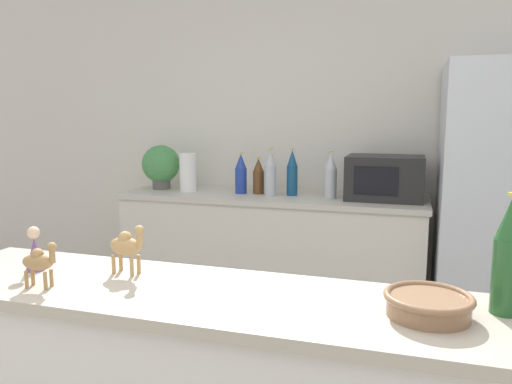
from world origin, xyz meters
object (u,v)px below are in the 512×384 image
at_px(fruit_bowl, 428,304).
at_px(camel_figurine_second, 39,261).
at_px(back_bottle_5, 270,173).
at_px(wine_bottle, 509,257).
at_px(back_bottle_1, 271,175).
at_px(back_bottle_2, 292,173).
at_px(microwave, 385,178).
at_px(potted_plant, 161,165).
at_px(wise_man_figurine_crimson, 35,252).
at_px(back_bottle_0, 330,176).
at_px(back_bottle_4, 241,174).
at_px(camel_figurine, 127,245).
at_px(paper_towel_roll, 188,172).
at_px(back_bottle_3, 258,176).

bearing_deg(fruit_bowl, camel_figurine_second, -174.00).
relative_size(back_bottle_5, wine_bottle, 1.00).
distance_m(back_bottle_1, back_bottle_2, 0.16).
bearing_deg(microwave, back_bottle_1, 178.51).
bearing_deg(potted_plant, wise_man_figurine_crimson, -73.72).
distance_m(back_bottle_2, wine_bottle, 2.14).
distance_m(back_bottle_5, wine_bottle, 2.15).
relative_size(back_bottle_0, back_bottle_4, 1.10).
relative_size(back_bottle_0, camel_figurine, 1.87).
xyz_separation_m(paper_towel_roll, back_bottle_2, (0.75, 0.04, 0.02)).
relative_size(microwave, back_bottle_5, 1.51).
xyz_separation_m(back_bottle_2, fruit_bowl, (0.82, -1.96, -0.10)).
bearing_deg(back_bottle_2, back_bottle_0, -9.89).
bearing_deg(camel_figurine_second, wise_man_figurine_crimson, 135.13).
relative_size(back_bottle_5, wise_man_figurine_crimson, 2.14).
xyz_separation_m(back_bottle_0, camel_figurine, (-0.37, -1.84, -0.03)).
xyz_separation_m(fruit_bowl, camel_figurine, (-0.93, 0.08, 0.06)).
xyz_separation_m(microwave, back_bottle_3, (-0.84, -0.02, -0.02)).
height_order(back_bottle_3, camel_figurine, back_bottle_3).
distance_m(potted_plant, microwave, 1.59).
bearing_deg(camel_figurine_second, back_bottle_4, 92.07).
height_order(back_bottle_0, camel_figurine_second, back_bottle_0).
relative_size(back_bottle_0, fruit_bowl, 1.37).
bearing_deg(fruit_bowl, back_bottle_3, 118.37).
bearing_deg(back_bottle_5, wine_bottle, -57.72).
distance_m(paper_towel_roll, camel_figurine_second, 2.09).
distance_m(fruit_bowl, camel_figurine_second, 1.11).
bearing_deg(potted_plant, back_bottle_2, -0.45).
xyz_separation_m(potted_plant, back_bottle_5, (0.85, -0.07, -0.02)).
relative_size(potted_plant, paper_towel_roll, 1.19).
relative_size(microwave, wise_man_figurine_crimson, 3.22).
bearing_deg(microwave, back_bottle_0, -169.38).
relative_size(back_bottle_2, wine_bottle, 0.99).
height_order(back_bottle_1, back_bottle_4, back_bottle_4).
height_order(back_bottle_0, back_bottle_2, back_bottle_2).
xyz_separation_m(potted_plant, back_bottle_2, (0.99, -0.01, -0.02)).
distance_m(back_bottle_0, back_bottle_2, 0.27).
height_order(back_bottle_1, fruit_bowl, back_bottle_1).
distance_m(camel_figurine, wise_man_figurine_crimson, 0.32).
distance_m(paper_towel_roll, wise_man_figurine_crimson, 1.94).
distance_m(back_bottle_4, camel_figurine_second, 2.06).
height_order(fruit_bowl, wise_man_figurine_crimson, wise_man_figurine_crimson).
distance_m(paper_towel_roll, microwave, 1.36).
bearing_deg(fruit_bowl, back_bottle_4, 121.31).
relative_size(back_bottle_1, wine_bottle, 0.85).
height_order(back_bottle_1, camel_figurine, back_bottle_1).
height_order(back_bottle_5, wine_bottle, wine_bottle).
bearing_deg(fruit_bowl, microwave, 96.24).
height_order(paper_towel_roll, camel_figurine, paper_towel_roll).
xyz_separation_m(back_bottle_5, wise_man_figurine_crimson, (-0.28, -1.88, -0.07)).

